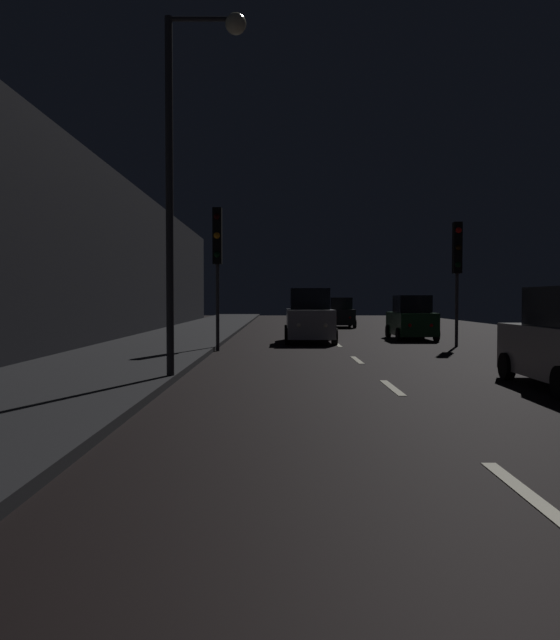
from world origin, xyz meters
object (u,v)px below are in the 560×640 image
(traffic_light_far_right, at_px, (455,257))
(car_distant_taillights, at_px, (338,314))
(streetlamp_overhead, at_px, (188,142))
(car_parked_right_far, at_px, (409,319))
(traffic_light_far_left, at_px, (215,247))
(car_approaching_headlights, at_px, (307,318))

(traffic_light_far_right, xyz_separation_m, car_distant_taillights, (-2.80, 16.24, -2.48))
(traffic_light_far_right, distance_m, streetlamp_overhead, 13.39)
(car_parked_right_far, bearing_deg, traffic_light_far_left, 128.89)
(car_approaching_headlights, relative_size, car_parked_right_far, 1.14)
(streetlamp_overhead, bearing_deg, car_distant_taillights, 77.92)
(car_parked_right_far, bearing_deg, car_approaching_headlights, 112.17)
(car_approaching_headlights, relative_size, car_distant_taillights, 1.18)
(car_distant_taillights, bearing_deg, car_approaching_headlights, 169.45)
(traffic_light_far_right, bearing_deg, car_distant_taillights, -168.69)
(traffic_light_far_left, distance_m, streetlamp_overhead, 8.29)
(car_approaching_headlights, bearing_deg, car_parked_right_far, 112.17)
(car_distant_taillights, height_order, car_parked_right_far, car_parked_right_far)
(traffic_light_far_left, bearing_deg, streetlamp_overhead, 1.48)
(car_approaching_headlights, height_order, car_distant_taillights, car_approaching_headlights)
(car_approaching_headlights, bearing_deg, streetlamp_overhead, -13.72)
(streetlamp_overhead, bearing_deg, traffic_light_far_right, 50.37)
(traffic_light_far_right, relative_size, car_distant_taillights, 1.24)
(car_distant_taillights, bearing_deg, traffic_light_far_left, 162.15)
(streetlamp_overhead, xyz_separation_m, car_distant_taillights, (5.66, 26.47, -4.20))
(traffic_light_far_left, height_order, car_distant_taillights, traffic_light_far_left)
(streetlamp_overhead, bearing_deg, traffic_light_far_left, 91.67)
(traffic_light_far_right, bearing_deg, traffic_light_far_left, -75.05)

